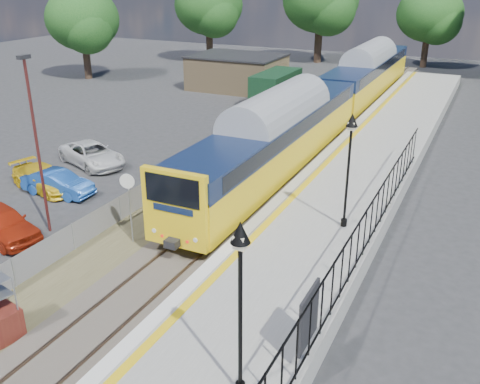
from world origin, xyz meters
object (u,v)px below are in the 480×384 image
Objects in this scene: train at (334,97)px; speed_sign at (129,196)px; victorian_lamp_south at (240,271)px; car_blue at (58,183)px; car_red at (2,223)px; carpark_lamp at (36,137)px; victorian_lamp_north at (350,145)px; car_yellow at (44,178)px; car_white at (92,154)px.

speed_sign is (-2.50, -19.81, -0.24)m from train.
speed_sign is at bearing -97.19° from train.
car_blue is (-14.36, 9.15, -3.68)m from victorian_lamp_south.
car_blue is (-1.26, 4.56, -0.08)m from car_red.
carpark_lamp is at bearing -27.96° from car_red.
victorian_lamp_north reaches higher than car_red.
car_yellow is 3.95m from car_white.
car_red is at bearing -139.78° from car_yellow.
speed_sign is 0.41× the size of carpark_lamp.
victorian_lamp_south reaches higher than car_red.
victorian_lamp_north is 1.51× the size of speed_sign.
car_yellow is (-7.46, 2.85, -1.49)m from speed_sign.
train is 8.82× the size of car_white.
victorian_lamp_north is (-0.20, 10.00, 0.00)m from victorian_lamp_south.
victorian_lamp_south is at bearing -108.86° from car_white.
victorian_lamp_south is at bearing -107.25° from car_yellow.
car_blue is at bearing 30.18° from car_red.
victorian_lamp_south reaches higher than speed_sign.
car_red is at bearing -109.27° from train.
speed_sign is 0.72× the size of car_yellow.
car_blue is (-8.86, -17.18, -1.73)m from train.
victorian_lamp_south is 1.51× the size of speed_sign.
speed_sign is 0.74× the size of car_red.
car_red is (-12.90, -5.41, -3.60)m from victorian_lamp_north.
car_blue is at bearing -87.42° from car_yellow.
victorian_lamp_north is at bearing -80.64° from car_white.
car_blue is 0.88× the size of car_yellow.
victorian_lamp_south reaches higher than car_blue.
carpark_lamp reaches higher than victorian_lamp_south.
car_yellow is at bearing -177.63° from victorian_lamp_north.
train is 19.97m from speed_sign.
victorian_lamp_north is at bearing 19.30° from carpark_lamp.
car_white is at bearing 117.37° from carpark_lamp.
victorian_lamp_north is 17.28m from train.
car_white is at bearing 122.97° from speed_sign.
train reaches higher than car_blue.
speed_sign is (-8.00, 6.52, -2.20)m from victorian_lamp_south.
car_red is at bearing -165.91° from car_blue.
victorian_lamp_south is 1.12× the size of car_red.
train is 19.75m from car_yellow.
carpark_lamp reaches higher than car_blue.
car_red is at bearing -132.75° from carpark_lamp.
car_white is (-15.71, 13.31, -3.65)m from victorian_lamp_south.
car_yellow is at bearing 41.04° from car_red.
car_yellow is (-2.36, 4.78, -0.09)m from car_red.
car_yellow is (-1.10, 0.22, -0.00)m from car_blue.
train reaches higher than car_yellow.
car_red is (-13.10, 4.59, -3.60)m from victorian_lamp_south.
speed_sign reaches higher than car_blue.
victorian_lamp_north reaches higher than car_yellow.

